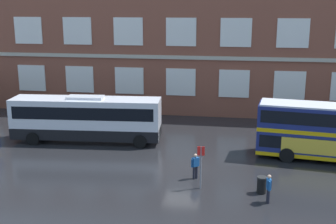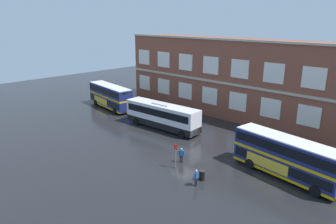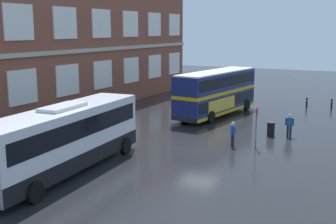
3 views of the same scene
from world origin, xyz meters
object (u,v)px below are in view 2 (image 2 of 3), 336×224
(second_passenger, at_px, (196,177))
(waiting_passenger, at_px, (181,155))
(double_decker_middle, at_px, (286,157))
(station_litter_bin, at_px, (202,175))
(touring_coach, at_px, (162,116))
(bus_stand_flag, at_px, (176,154))
(double_decker_near, at_px, (110,96))

(second_passenger, bearing_deg, waiting_passenger, 147.37)
(double_decker_middle, bearing_deg, station_litter_bin, -130.30)
(touring_coach, bearing_deg, waiting_passenger, -33.94)
(double_decker_middle, bearing_deg, bus_stand_flag, -145.21)
(second_passenger, xyz_separation_m, station_litter_bin, (-0.31, 1.28, -0.41))
(touring_coach, xyz_separation_m, station_litter_bin, (13.64, -7.97, -1.39))
(double_decker_middle, xyz_separation_m, station_litter_bin, (-5.46, -6.44, -1.63))
(bus_stand_flag, bearing_deg, touring_coach, 141.78)
(double_decker_middle, xyz_separation_m, second_passenger, (-5.16, -7.72, -1.22))
(double_decker_near, bearing_deg, station_litter_bin, -18.28)
(bus_stand_flag, relative_size, station_litter_bin, 2.62)
(second_passenger, bearing_deg, station_litter_bin, 103.55)
(double_decker_middle, relative_size, touring_coach, 0.92)
(double_decker_near, height_order, bus_stand_flag, double_decker_near)
(waiting_passenger, relative_size, second_passenger, 1.00)
(double_decker_middle, distance_m, waiting_passenger, 10.83)
(bus_stand_flag, bearing_deg, station_litter_bin, -1.63)
(station_litter_bin, bearing_deg, second_passenger, -76.45)
(bus_stand_flag, bearing_deg, second_passenger, -19.19)
(touring_coach, distance_m, waiting_passenger, 11.51)
(second_passenger, distance_m, bus_stand_flag, 4.26)
(touring_coach, relative_size, waiting_passenger, 7.15)
(touring_coach, distance_m, second_passenger, 16.77)
(double_decker_near, relative_size, waiting_passenger, 6.61)
(double_decker_near, xyz_separation_m, second_passenger, (28.39, -10.56, -1.22))
(double_decker_middle, height_order, second_passenger, double_decker_middle)
(station_litter_bin, bearing_deg, bus_stand_flag, 178.37)
(second_passenger, xyz_separation_m, bus_stand_flag, (-3.97, 1.38, 0.70))
(touring_coach, bearing_deg, double_decker_middle, -4.57)
(double_decker_middle, distance_m, bus_stand_flag, 11.12)
(waiting_passenger, bearing_deg, second_passenger, -32.63)
(second_passenger, bearing_deg, bus_stand_flag, 160.81)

